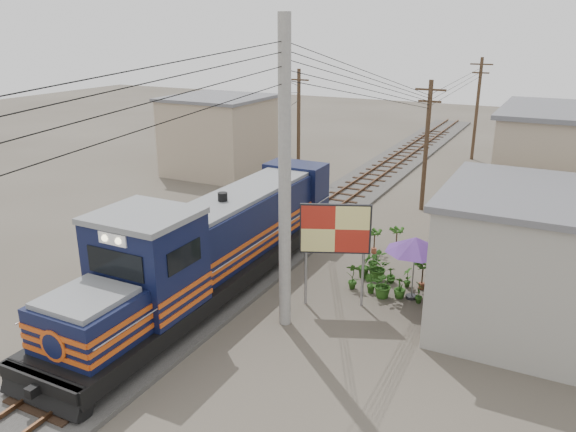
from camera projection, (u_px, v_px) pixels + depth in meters
The scene contains 16 objects.
ground at pixel (208, 295), 21.08m from camera, with size 120.00×120.00×0.00m, color #473F35.
ballast at pixel (317, 217), 29.50m from camera, with size 3.60×70.00×0.16m, color #595651.
track at pixel (317, 214), 29.44m from camera, with size 1.15×70.00×0.12m.
locomotive at pixel (215, 246), 21.03m from camera, with size 3.02×16.43×4.07m.
utility_pole_main at pixel (285, 181), 17.56m from camera, with size 0.40×0.40×10.00m.
wooden_pole_mid at pixel (426, 144), 29.79m from camera, with size 1.60×0.24×7.00m.
wooden_pole_far at pixel (477, 107), 41.40m from camera, with size 1.60×0.24×7.50m.
wooden_pole_left at pixel (299, 120), 37.25m from camera, with size 1.60×0.24×7.00m.
power_lines at pixel (304, 73), 25.89m from camera, with size 9.65×19.00×3.30m.
shophouse_front at pixel (557, 265), 17.92m from camera, with size 7.35×6.30×4.70m.
shophouse_back at pixel (562, 155), 34.26m from camera, with size 6.30×6.30×4.20m.
shophouse_left at pixel (219, 135), 38.05m from camera, with size 6.30×6.30×5.20m.
billboard at pixel (335, 231), 19.49m from camera, with size 2.32×1.09×3.83m.
market_umbrella at pixel (415, 245), 20.20m from camera, with size 2.75×2.75×2.43m.
vendor at pixel (444, 269), 21.14m from camera, with size 0.66×0.43×1.81m, color black.
plant_nursery at pixel (381, 275), 21.67m from camera, with size 3.18×3.23×1.10m.
Camera 1 is at (11.29, -15.59, 9.60)m, focal length 35.00 mm.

